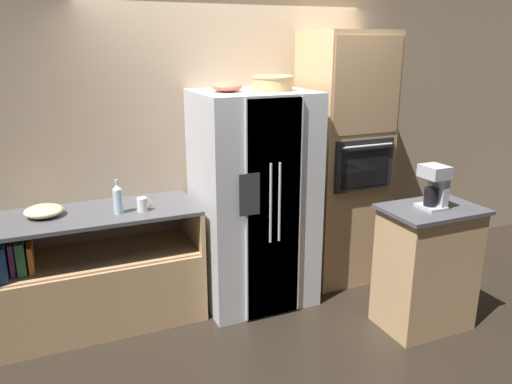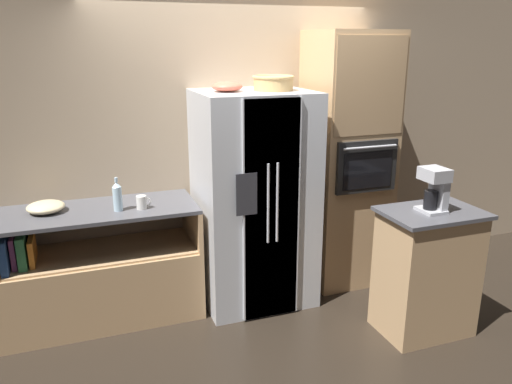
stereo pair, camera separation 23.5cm
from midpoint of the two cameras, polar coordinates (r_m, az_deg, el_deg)
name	(u,v)px [view 1 (the left image)]	position (r m, az deg, el deg)	size (l,w,h in m)	color
ground_plane	(251,296)	(4.58, -2.08, -11.86)	(20.00, 20.00, 0.00)	black
wall_back	(231,134)	(4.52, -4.36, 6.59)	(12.00, 0.06, 2.80)	tan
counter_left	(99,283)	(4.27, -19.01, -9.85)	(1.56, 0.65, 0.94)	tan
refrigerator	(254,199)	(4.24, -1.86, -0.85)	(0.93, 0.84, 1.82)	silver
wall_oven	(343,160)	(4.66, 8.44, 3.62)	(0.70, 0.71, 2.29)	tan
island_counter	(426,267)	(4.13, 17.33, -8.22)	(0.74, 0.51, 0.99)	tan
wicker_basket	(272,82)	(4.09, 0.21, 12.42)	(0.34, 0.34, 0.12)	tan
fruit_bowl	(227,87)	(3.99, -5.06, 11.89)	(0.24, 0.24, 0.08)	#DB664C
bottle_tall	(118,199)	(3.94, -17.18, -0.73)	(0.07, 0.07, 0.26)	silver
mug	(143,204)	(3.96, -14.50, -1.40)	(0.11, 0.08, 0.11)	silver
mixing_bowl	(44,211)	(4.09, -24.63, -1.99)	(0.28, 0.28, 0.08)	beige
coffee_maker	(435,185)	(3.89, 18.19, 0.78)	(0.17, 0.20, 0.33)	#B2B2B7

